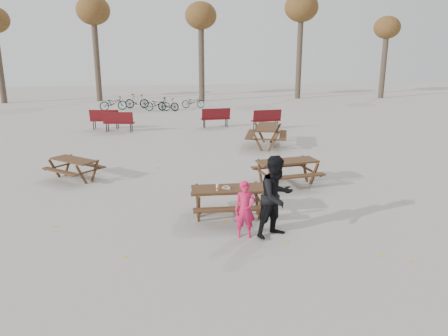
{
  "coord_description": "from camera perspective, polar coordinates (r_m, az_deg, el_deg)",
  "views": [
    {
      "loc": [
        -1.28,
        -9.97,
        4.05
      ],
      "look_at": [
        0.0,
        1.0,
        1.0
      ],
      "focal_mm": 35.0,
      "sensor_mm": 36.0,
      "label": 1
    }
  ],
  "objects": [
    {
      "name": "picnic_table_east",
      "position": [
        13.35,
        8.23,
        -0.64
      ],
      "size": [
        2.06,
        1.77,
        0.78
      ],
      "primitive_type": null,
      "rotation": [
        0.0,
        0.0,
        0.19
      ],
      "color": "#321F12",
      "rests_on": "ground"
    },
    {
      "name": "tree_row",
      "position": [
        35.26,
        -3.29,
        18.9
      ],
      "size": [
        32.17,
        3.52,
        8.26
      ],
      "color": "#382B21",
      "rests_on": "ground"
    },
    {
      "name": "soda_bottle",
      "position": [
        10.35,
        -0.88,
        -2.59
      ],
      "size": [
        0.07,
        0.07,
        0.17
      ],
      "color": "silver",
      "rests_on": "main_picnic_table"
    },
    {
      "name": "fallen_leaves",
      "position": [
        13.23,
        1.4,
        -2.38
      ],
      "size": [
        11.0,
        11.0,
        0.01
      ],
      "primitive_type": null,
      "color": "gold",
      "rests_on": "ground"
    },
    {
      "name": "food_tray",
      "position": [
        10.5,
        0.29,
        -2.64
      ],
      "size": [
        0.18,
        0.11,
        0.03
      ],
      "primitive_type": "cube",
      "color": "white",
      "rests_on": "main_picnic_table"
    },
    {
      "name": "ground",
      "position": [
        10.84,
        0.62,
        -6.51
      ],
      "size": [
        80.0,
        80.0,
        0.0
      ],
      "primitive_type": "plane",
      "color": "gray",
      "rests_on": "ground"
    },
    {
      "name": "park_bench_row",
      "position": [
        22.55,
        -6.14,
        6.33
      ],
      "size": [
        9.79,
        1.68,
        1.03
      ],
      "color": "maroon",
      "rests_on": "ground"
    },
    {
      "name": "picnic_table_north",
      "position": [
        14.6,
        -18.95,
        -0.17
      ],
      "size": [
        1.99,
        1.95,
        0.67
      ],
      "primitive_type": null,
      "rotation": [
        0.0,
        0.0,
        -0.69
      ],
      "color": "#321F12",
      "rests_on": "ground"
    },
    {
      "name": "bicycle_row",
      "position": [
        30.18,
        -9.69,
        8.38
      ],
      "size": [
        7.12,
        2.36,
        0.98
      ],
      "color": "black",
      "rests_on": "ground"
    },
    {
      "name": "picnic_table_far",
      "position": [
        18.54,
        5.59,
        4.14
      ],
      "size": [
        2.13,
        2.42,
        0.89
      ],
      "primitive_type": null,
      "rotation": [
        0.0,
        0.0,
        1.31
      ],
      "color": "#321F12",
      "rests_on": "ground"
    },
    {
      "name": "adult",
      "position": [
        9.59,
        6.85,
        -3.74
      ],
      "size": [
        1.12,
        1.05,
        1.84
      ],
      "primitive_type": "imported",
      "rotation": [
        0.0,
        0.0,
        0.52
      ],
      "color": "black",
      "rests_on": "ground"
    },
    {
      "name": "bread_roll",
      "position": [
        10.48,
        0.29,
        -2.42
      ],
      "size": [
        0.14,
        0.06,
        0.05
      ],
      "primitive_type": "ellipsoid",
      "color": "tan",
      "rests_on": "food_tray"
    },
    {
      "name": "main_picnic_table",
      "position": [
        10.63,
        0.63,
        -3.57
      ],
      "size": [
        1.8,
        1.45,
        0.78
      ],
      "color": "#321F12",
      "rests_on": "ground"
    },
    {
      "name": "child",
      "position": [
        9.57,
        2.76,
        -5.44
      ],
      "size": [
        0.49,
        0.34,
        1.28
      ],
      "primitive_type": "imported",
      "rotation": [
        0.0,
        0.0,
        -0.07
      ],
      "color": "#D51A4E",
      "rests_on": "ground"
    }
  ]
}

